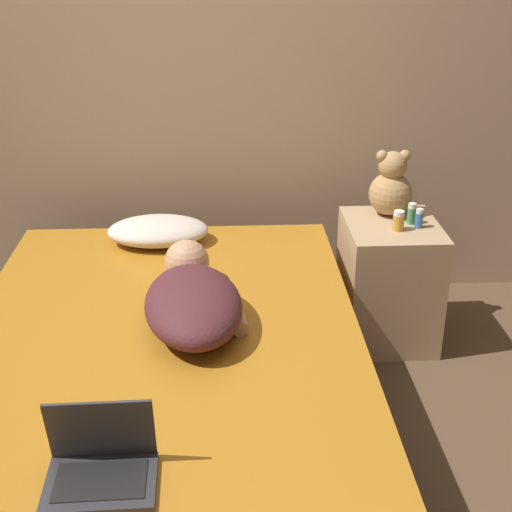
{
  "coord_description": "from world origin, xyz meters",
  "views": [
    {
      "loc": [
        0.22,
        -2.2,
        1.78
      ],
      "look_at": [
        0.35,
        0.26,
        0.66
      ],
      "focal_mm": 50.0,
      "sensor_mm": 36.0,
      "label": 1
    }
  ],
  "objects_px": {
    "laptop": "(101,462)",
    "bottle_green": "(412,214)",
    "bottle_amber": "(399,221)",
    "teddy_bear": "(391,187)",
    "pillow": "(158,231)",
    "bottle_blue": "(419,219)",
    "person_lying": "(193,298)"
  },
  "relations": [
    {
      "from": "laptop",
      "to": "teddy_bear",
      "type": "distance_m",
      "value": 1.96
    },
    {
      "from": "pillow",
      "to": "person_lying",
      "type": "height_order",
      "value": "person_lying"
    },
    {
      "from": "pillow",
      "to": "bottle_blue",
      "type": "distance_m",
      "value": 1.18
    },
    {
      "from": "pillow",
      "to": "bottle_amber",
      "type": "distance_m",
      "value": 1.08
    },
    {
      "from": "pillow",
      "to": "bottle_blue",
      "type": "relative_size",
      "value": 5.19
    },
    {
      "from": "laptop",
      "to": "person_lying",
      "type": "bearing_deg",
      "value": 73.94
    },
    {
      "from": "laptop",
      "to": "pillow",
      "type": "bearing_deg",
      "value": 87.43
    },
    {
      "from": "person_lying",
      "to": "bottle_blue",
      "type": "bearing_deg",
      "value": 26.05
    },
    {
      "from": "bottle_amber",
      "to": "teddy_bear",
      "type": "bearing_deg",
      "value": 88.97
    },
    {
      "from": "person_lying",
      "to": "bottle_amber",
      "type": "distance_m",
      "value": 1.06
    },
    {
      "from": "bottle_blue",
      "to": "bottle_amber",
      "type": "bearing_deg",
      "value": -165.53
    },
    {
      "from": "person_lying",
      "to": "bottle_blue",
      "type": "xyz_separation_m",
      "value": [
        0.99,
        0.61,
        0.05
      ]
    },
    {
      "from": "bottle_blue",
      "to": "bottle_green",
      "type": "height_order",
      "value": "bottle_green"
    },
    {
      "from": "laptop",
      "to": "bottle_green",
      "type": "relative_size",
      "value": 3.03
    },
    {
      "from": "teddy_bear",
      "to": "bottle_amber",
      "type": "height_order",
      "value": "teddy_bear"
    },
    {
      "from": "person_lying",
      "to": "bottle_green",
      "type": "distance_m",
      "value": 1.17
    },
    {
      "from": "teddy_bear",
      "to": "bottle_green",
      "type": "height_order",
      "value": "teddy_bear"
    },
    {
      "from": "pillow",
      "to": "laptop",
      "type": "height_order",
      "value": "laptop"
    },
    {
      "from": "laptop",
      "to": "bottle_green",
      "type": "xyz_separation_m",
      "value": [
        1.18,
        1.48,
        0.09
      ]
    },
    {
      "from": "laptop",
      "to": "teddy_bear",
      "type": "bearing_deg",
      "value": 54.05
    },
    {
      "from": "teddy_bear",
      "to": "bottle_green",
      "type": "bearing_deg",
      "value": -58.56
    },
    {
      "from": "person_lying",
      "to": "teddy_bear",
      "type": "distance_m",
      "value": 1.19
    },
    {
      "from": "person_lying",
      "to": "bottle_amber",
      "type": "height_order",
      "value": "bottle_amber"
    },
    {
      "from": "teddy_bear",
      "to": "bottle_green",
      "type": "distance_m",
      "value": 0.17
    },
    {
      "from": "bottle_blue",
      "to": "pillow",
      "type": "bearing_deg",
      "value": 174.38
    },
    {
      "from": "bottle_green",
      "to": "bottle_blue",
      "type": "bearing_deg",
      "value": -66.95
    },
    {
      "from": "bottle_amber",
      "to": "bottle_green",
      "type": "bearing_deg",
      "value": 44.25
    },
    {
      "from": "pillow",
      "to": "teddy_bear",
      "type": "distance_m",
      "value": 1.09
    },
    {
      "from": "person_lying",
      "to": "laptop",
      "type": "distance_m",
      "value": 0.85
    },
    {
      "from": "pillow",
      "to": "bottle_blue",
      "type": "xyz_separation_m",
      "value": [
        1.17,
        -0.12,
        0.08
      ]
    },
    {
      "from": "pillow",
      "to": "bottle_green",
      "type": "height_order",
      "value": "bottle_green"
    },
    {
      "from": "person_lying",
      "to": "bottle_amber",
      "type": "xyz_separation_m",
      "value": [
        0.89,
        0.58,
        0.05
      ]
    }
  ]
}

